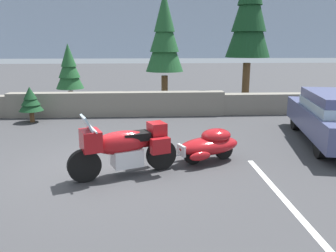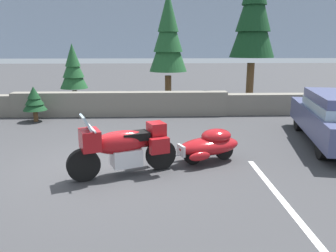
{
  "view_description": "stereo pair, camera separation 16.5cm",
  "coord_description": "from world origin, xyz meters",
  "px_view_note": "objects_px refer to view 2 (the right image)",
  "views": [
    {
      "loc": [
        1.11,
        -7.13,
        2.67
      ],
      "look_at": [
        1.57,
        0.36,
        0.85
      ],
      "focal_mm": 36.61,
      "sensor_mm": 36.0,
      "label": 1
    },
    {
      "loc": [
        1.28,
        -7.14,
        2.67
      ],
      "look_at": [
        1.57,
        0.36,
        0.85
      ],
      "focal_mm": 36.61,
      "sensor_mm": 36.0,
      "label": 2
    }
  ],
  "objects_px": {
    "pine_tree_tall": "(254,10)",
    "pine_tree_far_right": "(73,68)",
    "car_shaped_trailer": "(210,145)",
    "touring_motorcycle": "(123,146)",
    "pine_tree_secondary": "(168,36)"
  },
  "relations": [
    {
      "from": "touring_motorcycle",
      "to": "pine_tree_tall",
      "type": "xyz_separation_m",
      "value": [
        4.79,
        7.97,
        3.38
      ]
    },
    {
      "from": "touring_motorcycle",
      "to": "pine_tree_far_right",
      "type": "relative_size",
      "value": 0.83
    },
    {
      "from": "touring_motorcycle",
      "to": "car_shaped_trailer",
      "type": "xyz_separation_m",
      "value": [
        1.9,
        0.74,
        -0.21
      ]
    },
    {
      "from": "touring_motorcycle",
      "to": "car_shaped_trailer",
      "type": "height_order",
      "value": "touring_motorcycle"
    },
    {
      "from": "pine_tree_far_right",
      "to": "car_shaped_trailer",
      "type": "bearing_deg",
      "value": -55.85
    },
    {
      "from": "touring_motorcycle",
      "to": "pine_tree_secondary",
      "type": "xyz_separation_m",
      "value": [
        1.22,
        7.48,
        2.34
      ]
    },
    {
      "from": "pine_tree_tall",
      "to": "pine_tree_far_right",
      "type": "distance_m",
      "value": 7.81
    },
    {
      "from": "touring_motorcycle",
      "to": "pine_tree_far_right",
      "type": "height_order",
      "value": "pine_tree_far_right"
    },
    {
      "from": "car_shaped_trailer",
      "to": "pine_tree_tall",
      "type": "height_order",
      "value": "pine_tree_tall"
    },
    {
      "from": "pine_tree_tall",
      "to": "pine_tree_far_right",
      "type": "height_order",
      "value": "pine_tree_tall"
    },
    {
      "from": "touring_motorcycle",
      "to": "car_shaped_trailer",
      "type": "relative_size",
      "value": 1.01
    },
    {
      "from": "car_shaped_trailer",
      "to": "pine_tree_tall",
      "type": "bearing_deg",
      "value": 68.25
    },
    {
      "from": "pine_tree_secondary",
      "to": "pine_tree_far_right",
      "type": "height_order",
      "value": "pine_tree_secondary"
    },
    {
      "from": "car_shaped_trailer",
      "to": "pine_tree_tall",
      "type": "relative_size",
      "value": 0.34
    },
    {
      "from": "pine_tree_secondary",
      "to": "pine_tree_far_right",
      "type": "xyz_separation_m",
      "value": [
        -3.86,
        -0.04,
        -1.29
      ]
    }
  ]
}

